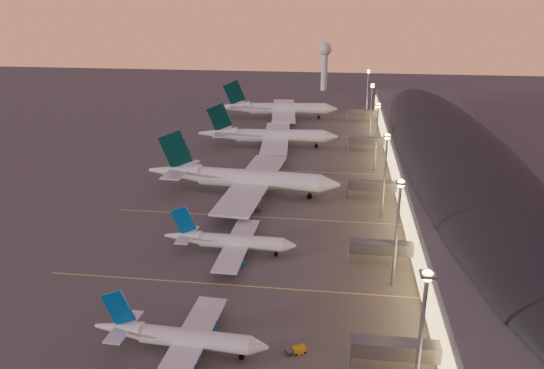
# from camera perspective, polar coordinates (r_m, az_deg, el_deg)

# --- Properties ---
(ground) EXTENTS (700.00, 700.00, 0.00)m
(ground) POSITION_cam_1_polar(r_m,az_deg,el_deg) (129.24, -3.53, -9.65)
(ground) COLOR #43403E
(airliner_narrow_south) EXTENTS (33.94, 30.32, 12.13)m
(airliner_narrow_south) POSITION_cam_1_polar(r_m,az_deg,el_deg) (104.28, -9.86, -15.92)
(airliner_narrow_south) COLOR silver
(airliner_narrow_south) RESTS_ON ground
(airliner_narrow_north) EXTENTS (34.77, 30.97, 12.46)m
(airliner_narrow_north) POSITION_cam_1_polar(r_m,az_deg,el_deg) (138.11, -4.55, -6.12)
(airliner_narrow_north) COLOR silver
(airliner_narrow_north) RESTS_ON ground
(airliner_wide_near) EXTENTS (65.85, 60.14, 21.06)m
(airliner_wide_near) POSITION_cam_1_polar(r_m,az_deg,el_deg) (176.88, -3.22, 0.64)
(airliner_wide_near) COLOR silver
(airliner_wide_near) RESTS_ON ground
(airliner_wide_mid) EXTENTS (60.95, 55.68, 19.49)m
(airliner_wide_mid) POSITION_cam_1_polar(r_m,az_deg,el_deg) (231.92, -0.41, 5.25)
(airliner_wide_mid) COLOR silver
(airliner_wide_mid) RESTS_ON ground
(airliner_wide_far) EXTENTS (65.08, 59.64, 20.82)m
(airliner_wide_far) POSITION_cam_1_polar(r_m,az_deg,el_deg) (286.46, 0.52, 8.15)
(airliner_wide_far) COLOR silver
(airliner_wide_far) RESTS_ON ground
(terminal_building) EXTENTS (56.35, 255.00, 17.46)m
(terminal_building) POSITION_cam_1_polar(r_m,az_deg,el_deg) (194.78, 18.86, 2.44)
(terminal_building) COLOR #4C4C51
(terminal_building) RESTS_ON ground
(light_masts) EXTENTS (2.20, 217.20, 25.90)m
(light_masts) POSITION_cam_1_polar(r_m,az_deg,el_deg) (181.69, 11.57, 4.79)
(light_masts) COLOR gray
(light_masts) RESTS_ON ground
(radar_tower) EXTENTS (9.00, 9.00, 32.50)m
(radar_tower) POSITION_cam_1_polar(r_m,az_deg,el_deg) (372.78, 5.69, 13.36)
(radar_tower) COLOR silver
(radar_tower) RESTS_ON ground
(lane_markings) EXTENTS (90.00, 180.36, 0.00)m
(lane_markings) POSITION_cam_1_polar(r_m,az_deg,el_deg) (164.68, -0.92, -2.84)
(lane_markings) COLOR #D8C659
(lane_markings) RESTS_ON ground
(baggage_tug_b) EXTENTS (4.00, 2.99, 1.12)m
(baggage_tug_b) POSITION_cam_1_polar(r_m,az_deg,el_deg) (104.30, 2.68, -17.39)
(baggage_tug_b) COLOR #C5910D
(baggage_tug_b) RESTS_ON ground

